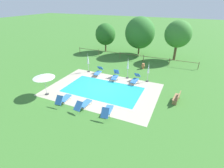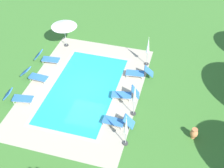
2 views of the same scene
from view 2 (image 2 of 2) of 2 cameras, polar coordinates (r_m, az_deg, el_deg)
The scene contains 15 objects.
ground_plane at distance 21.20m, azimuth -5.26°, elevation -0.91°, with size 160.00×160.00×0.00m, color #3D752D.
pool_deck_paving at distance 21.20m, azimuth -5.26°, elevation -0.91°, with size 11.25×7.68×0.01m, color #B2A893.
swimming_pool_water at distance 21.20m, azimuth -5.26°, elevation -0.90°, with size 7.89×4.32×0.01m, color #23A8C1.
pool_coping_rim at distance 21.19m, azimuth -5.26°, elevation -0.90°, with size 8.37×4.80×0.01m.
sun_lounger_north_near_steps at distance 20.17m, azimuth 2.53°, elevation -1.88°, with size 0.89×1.89×1.02m.
sun_lounger_north_mid at distance 22.26m, azimuth -14.14°, elevation 1.52°, with size 0.72×1.98×0.90m.
sun_lounger_north_far at distance 21.92m, azimuth 5.02°, elevation 2.10°, with size 0.84×2.01×0.90m.
sun_lounger_north_end at distance 20.85m, azimuth -16.95°, elevation -2.37°, with size 0.90×1.95×0.97m.
sun_lounger_south_near_corner at distance 18.52m, azimuth 1.11°, elevation -6.94°, with size 0.67×1.94×0.93m.
sun_lounger_south_end at distance 23.68m, azimuth -11.92°, elevation 4.70°, with size 0.77×1.91×0.98m.
patio_umbrella_open_foreground at distance 24.46m, azimuth -8.91°, elevation 10.86°, with size 2.02×2.02×2.20m.
patio_umbrella_closed_row_west at distance 16.86m, azimuth 2.62°, elevation -8.07°, with size 0.32×0.32×2.28m.
patio_umbrella_closed_row_mid_west at distance 18.35m, azimuth 4.21°, elevation -2.14°, with size 0.32×0.32×2.52m.
patio_umbrella_closed_row_centre at distance 22.45m, azimuth 6.70°, elevation 6.79°, with size 0.32×0.32×2.42m.
terracotta_urn_near_fence at distance 18.53m, azimuth 14.96°, elevation -8.80°, with size 0.45×0.45×0.74m.
Camera 2 is at (14.48, 6.08, 14.24)m, focal length 49.34 mm.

